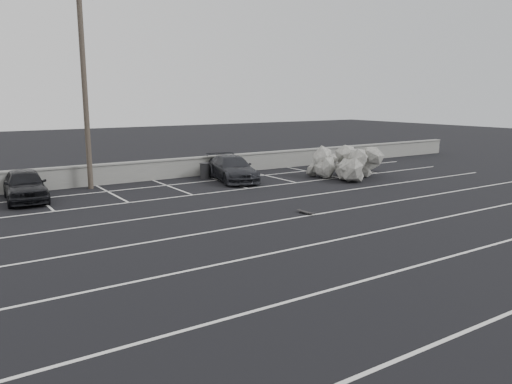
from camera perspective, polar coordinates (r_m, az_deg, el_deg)
ground at (r=14.93m, az=4.71°, el=-6.41°), size 120.00×120.00×0.00m
seawall at (r=26.99m, az=-13.85°, el=2.31°), size 50.00×0.45×1.06m
stall_lines at (r=18.43m, az=-3.95°, el=-3.03°), size 36.00×20.05×0.01m
car_left at (r=23.56m, az=-24.90°, el=0.74°), size 1.92×4.16×1.38m
car_right at (r=26.55m, az=-2.74°, el=2.72°), size 2.73×4.82×1.32m
utility_pole at (r=25.23m, az=-19.00°, el=11.15°), size 1.26×0.25×9.48m
trash_bin at (r=27.40m, az=-5.89°, el=2.45°), size 0.73×0.73×0.85m
riprap_pile at (r=28.07m, az=10.09°, el=2.66°), size 5.27×3.96×1.40m
skateboard at (r=19.20m, az=5.69°, el=-2.31°), size 0.24×0.70×0.08m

